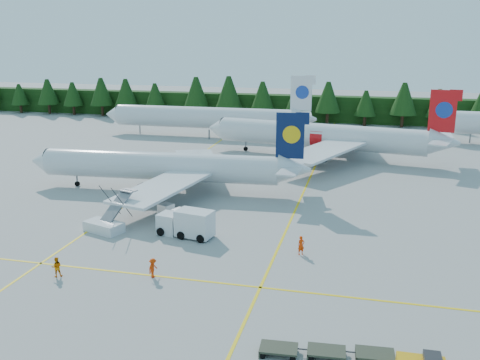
% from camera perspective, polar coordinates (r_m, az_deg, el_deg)
% --- Properties ---
extents(ground, '(320.00, 320.00, 0.00)m').
position_cam_1_polar(ground, '(50.63, -3.17, -7.71)').
color(ground, '#9E9E99').
rests_on(ground, ground).
extents(taxi_stripe_a, '(0.25, 120.00, 0.01)m').
position_cam_1_polar(taxi_stripe_a, '(72.99, -9.18, -0.65)').
color(taxi_stripe_a, yellow).
rests_on(taxi_stripe_a, ground).
extents(taxi_stripe_b, '(0.25, 120.00, 0.01)m').
position_cam_1_polar(taxi_stripe_b, '(67.96, 6.58, -1.75)').
color(taxi_stripe_b, yellow).
rests_on(taxi_stripe_b, ground).
extents(taxi_stripe_cross, '(80.00, 0.25, 0.01)m').
position_cam_1_polar(taxi_stripe_cross, '(45.44, -5.38, -10.54)').
color(taxi_stripe_cross, yellow).
rests_on(taxi_stripe_cross, ground).
extents(treeline_hedge, '(220.00, 4.00, 6.00)m').
position_cam_1_polar(treeline_hedge, '(128.42, 7.50, 7.59)').
color(treeline_hedge, black).
rests_on(treeline_hedge, ground).
extents(airliner_navy, '(36.58, 30.04, 10.63)m').
position_cam_1_polar(airliner_navy, '(70.30, -9.01, 1.43)').
color(airliner_navy, silver).
rests_on(airliner_navy, ground).
extents(airliner_red, '(40.62, 33.16, 11.88)m').
position_cam_1_polar(airliner_red, '(89.68, 8.00, 4.69)').
color(airliner_red, silver).
rests_on(airliner_red, ground).
extents(airliner_far_left, '(42.51, 4.40, 12.37)m').
position_cam_1_polar(airliner_far_left, '(108.00, -4.60, 6.72)').
color(airliner_far_left, silver).
rests_on(airliner_far_left, ground).
extents(airstairs, '(4.48, 6.09, 3.62)m').
position_cam_1_polar(airstairs, '(57.36, -14.11, -4.52)').
color(airstairs, silver).
rests_on(airstairs, ground).
extents(service_truck, '(6.10, 3.14, 2.80)m').
position_cam_1_polar(service_truck, '(54.34, -5.83, -4.57)').
color(service_truck, silver).
rests_on(service_truck, ground).
extents(dolly_train, '(8.47, 2.47, 0.14)m').
position_cam_1_polar(dolly_train, '(35.77, 9.21, -17.54)').
color(dolly_train, '#303527').
rests_on(dolly_train, ground).
extents(uld_pair, '(4.54, 3.64, 1.52)m').
position_cam_1_polar(uld_pair, '(58.35, -7.17, -3.58)').
color(uld_pair, '#303527').
rests_on(uld_pair, ground).
extents(crew_a, '(0.79, 0.73, 1.80)m').
position_cam_1_polar(crew_a, '(50.07, 6.54, -6.95)').
color(crew_a, '#EF3705').
rests_on(crew_a, ground).
extents(crew_b, '(1.06, 0.99, 1.73)m').
position_cam_1_polar(crew_b, '(48.01, -18.98, -8.76)').
color(crew_b, orange).
rests_on(crew_b, ground).
extents(crew_c, '(0.60, 0.78, 1.69)m').
position_cam_1_polar(crew_c, '(45.89, -9.27, -9.25)').
color(crew_c, red).
rests_on(crew_c, ground).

